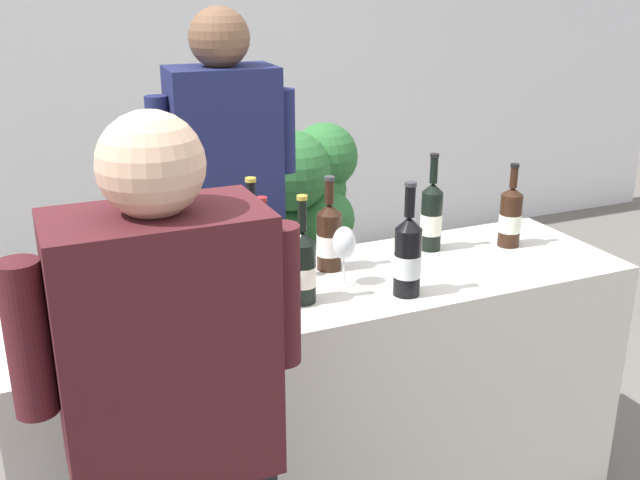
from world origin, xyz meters
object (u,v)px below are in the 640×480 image
object	(u,v)px
ice_bucket	(152,285)
wine_glass	(344,245)
wine_bottle_4	(510,217)
person_server	(229,249)
wine_bottle_5	(431,216)
wine_bottle_6	(263,266)
wine_bottle_3	(303,266)
potted_shrub	(307,206)
wine_bottle_2	(329,237)
wine_bottle_1	(253,245)
wine_bottle_0	(408,255)

from	to	relation	value
ice_bucket	wine_glass	bearing A→B (deg)	2.64
wine_bottle_4	person_server	xyz separation A→B (m)	(-0.89, 0.53, -0.17)
wine_bottle_5	wine_bottle_6	world-z (taller)	wine_bottle_5
wine_bottle_3	wine_glass	size ratio (longest dim) A/B	1.72
wine_bottle_4	wine_bottle_6	world-z (taller)	wine_bottle_6
ice_bucket	potted_shrub	world-z (taller)	potted_shrub
person_server	wine_bottle_3	bearing A→B (deg)	-87.75
wine_bottle_5	ice_bucket	bearing A→B (deg)	-169.34
wine_bottle_3	potted_shrub	bearing A→B (deg)	66.96
wine_bottle_6	ice_bucket	xyz separation A→B (m)	(-0.31, 0.04, -0.02)
wine_bottle_3	wine_bottle_6	bearing A→B (deg)	177.59
wine_bottle_4	ice_bucket	world-z (taller)	wine_bottle_4
wine_bottle_4	wine_glass	distance (m)	0.70
wine_bottle_4	ice_bucket	bearing A→B (deg)	-175.05
wine_bottle_4	potted_shrub	bearing A→B (deg)	104.76
wine_bottle_6	person_server	xyz separation A→B (m)	(0.09, 0.68, -0.19)
wine_glass	potted_shrub	world-z (taller)	potted_shrub
wine_bottle_3	wine_bottle_4	world-z (taller)	wine_bottle_3
wine_bottle_2	wine_bottle_3	xyz separation A→B (m)	(-0.18, -0.21, -0.00)
wine_bottle_1	wine_bottle_3	size ratio (longest dim) A/B	1.04
wine_bottle_4	wine_bottle_2	bearing A→B (deg)	175.53
ice_bucket	person_server	world-z (taller)	person_server
wine_bottle_3	wine_glass	world-z (taller)	wine_bottle_3
wine_bottle_2	potted_shrub	xyz separation A→B (m)	(0.38, 1.10, -0.26)
wine_bottle_3	potted_shrub	distance (m)	1.45
wine_bottle_1	wine_bottle_5	size ratio (longest dim) A/B	0.98
person_server	wine_bottle_5	bearing A→B (deg)	-36.27
wine_glass	potted_shrub	bearing A→B (deg)	72.56
wine_bottle_3	wine_bottle_4	xyz separation A→B (m)	(0.86, 0.15, -0.00)
wine_bottle_5	potted_shrub	xyz separation A→B (m)	(-0.03, 1.08, -0.27)
wine_bottle_2	person_server	bearing A→B (deg)	113.47
wine_bottle_4	wine_bottle_5	world-z (taller)	wine_bottle_5
wine_bottle_0	wine_glass	bearing A→B (deg)	134.34
wine_bottle_1	potted_shrub	distance (m)	1.31
wine_bottle_1	wine_bottle_4	bearing A→B (deg)	-2.92
wine_bottle_1	wine_bottle_2	distance (m)	0.27
wine_bottle_1	wine_glass	world-z (taller)	wine_bottle_1
wine_bottle_5	ice_bucket	xyz separation A→B (m)	(-1.02, -0.19, -0.01)
wine_bottle_3	wine_bottle_5	size ratio (longest dim) A/B	0.95
wine_glass	potted_shrub	xyz separation A→B (m)	(0.39, 1.24, -0.27)
wine_bottle_3	wine_bottle_5	bearing A→B (deg)	21.74
wine_bottle_0	wine_bottle_5	size ratio (longest dim) A/B	1.02
wine_bottle_5	person_server	size ratio (longest dim) A/B	0.20
wine_bottle_1	ice_bucket	world-z (taller)	wine_bottle_1
wine_bottle_5	wine_glass	bearing A→B (deg)	-158.50
wine_bottle_2	ice_bucket	world-z (taller)	wine_bottle_2
wine_bottle_0	ice_bucket	xyz separation A→B (m)	(-0.74, 0.12, -0.02)
wine_bottle_1	wine_bottle_2	world-z (taller)	wine_bottle_1
wine_glass	ice_bucket	world-z (taller)	ice_bucket
wine_bottle_5	potted_shrub	distance (m)	1.11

